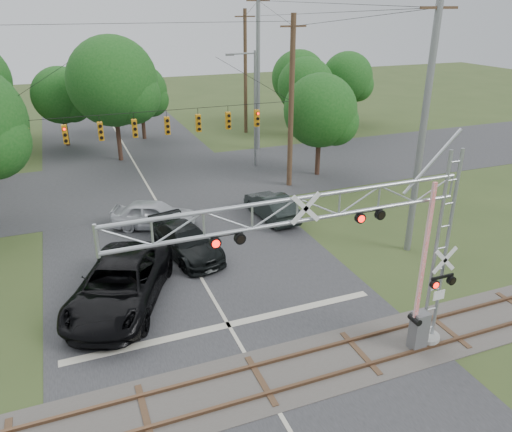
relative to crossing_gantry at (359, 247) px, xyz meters
name	(u,v)px	position (x,y,z in m)	size (l,w,h in m)	color
ground	(285,423)	(-3.26, -1.64, -4.77)	(160.00, 160.00, 0.00)	#354520
road_main	(199,274)	(-3.26, 8.36, -4.76)	(14.00, 90.00, 0.02)	#2B2B2E
road_cross	(146,184)	(-3.26, 22.36, -4.76)	(90.00, 12.00, 0.02)	#2B2B2E
railroad_track	(261,381)	(-3.26, 0.36, -4.74)	(90.00, 3.20, 0.17)	#44403A
crossing_gantry	(359,247)	(0.00, 0.00, 0.00)	(12.07, 0.98, 7.65)	gray
traffic_signal_span	(164,117)	(-2.40, 18.36, 0.82)	(19.34, 0.36, 11.50)	gray
pickup_black	(120,285)	(-7.07, 6.98, -3.77)	(3.32, 7.19, 2.00)	black
car_dark	(186,241)	(-3.28, 10.50, -3.99)	(2.19, 5.38, 1.56)	black
sedan_silver	(154,214)	(-4.16, 14.59, -3.95)	(1.94, 4.83, 1.64)	#B4B7BD
suv_dark	(271,206)	(2.72, 13.38, -4.00)	(1.65, 4.72, 1.55)	black
streetlight	(253,104)	(5.51, 23.59, 0.18)	(2.36, 0.25, 8.86)	gray
utility_poles	(187,98)	(-0.04, 21.91, 1.26)	(24.98, 27.98, 12.95)	#452E20
treeline	(80,91)	(-6.62, 30.42, 0.89)	(53.16, 24.21, 9.93)	#3B251B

